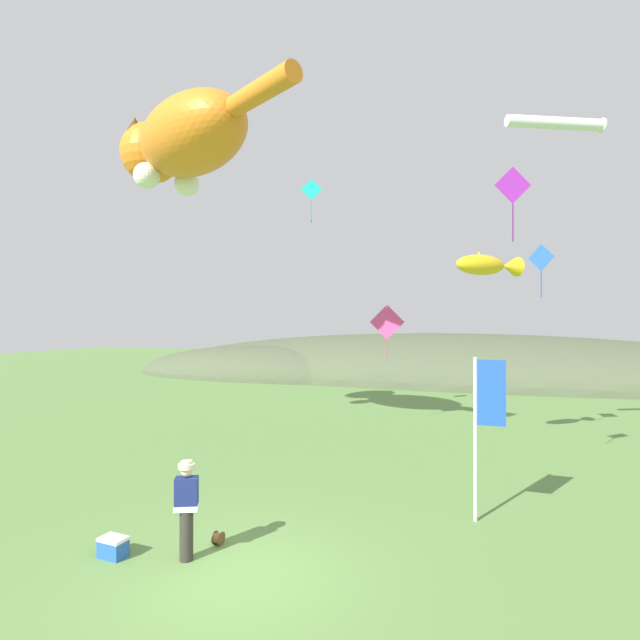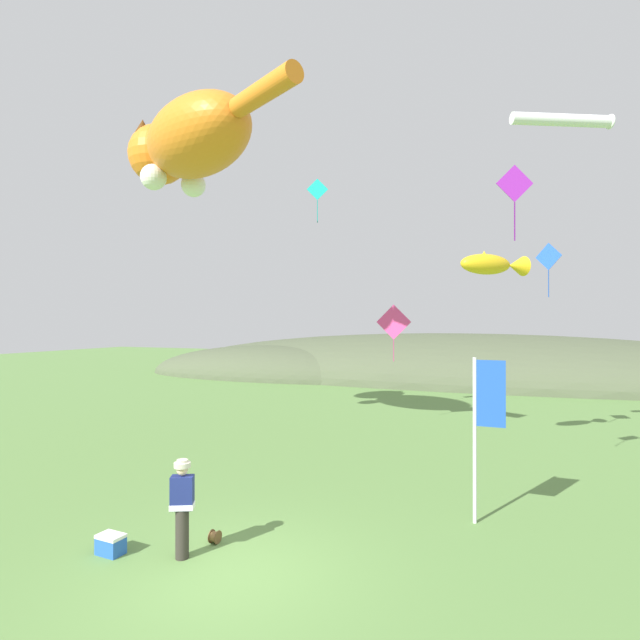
# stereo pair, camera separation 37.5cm
# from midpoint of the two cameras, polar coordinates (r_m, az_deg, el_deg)

# --- Properties ---
(ground_plane) EXTENTS (120.00, 120.00, 0.00)m
(ground_plane) POSITION_cam_midpoint_polar(r_m,az_deg,el_deg) (9.49, -8.95, -26.90)
(ground_plane) COLOR #5B8442
(distant_hill_ridge) EXTENTS (50.51, 15.87, 6.84)m
(distant_hill_ridge) POSITION_cam_midpoint_polar(r_m,az_deg,el_deg) (38.95, 12.67, -6.52)
(distant_hill_ridge) COLOR #4C563D
(distant_hill_ridge) RESTS_ON ground
(festival_attendant) EXTENTS (0.49, 0.42, 1.77)m
(festival_attendant) POSITION_cam_midpoint_polar(r_m,az_deg,el_deg) (9.86, -14.36, -19.82)
(festival_attendant) COLOR #332D28
(festival_attendant) RESTS_ON ground
(kite_spool) EXTENTS (0.16, 0.25, 0.25)m
(kite_spool) POSITION_cam_midpoint_polar(r_m,az_deg,el_deg) (10.61, -10.85, -23.16)
(kite_spool) COLOR olive
(kite_spool) RESTS_ON ground
(picnic_cooler) EXTENTS (0.51, 0.36, 0.36)m
(picnic_cooler) POSITION_cam_midpoint_polar(r_m,az_deg,el_deg) (10.67, -21.80, -22.70)
(picnic_cooler) COLOR blue
(picnic_cooler) RESTS_ON ground
(festival_banner_pole) EXTENTS (0.66, 0.08, 3.51)m
(festival_banner_pole) POSITION_cam_midpoint_polar(r_m,az_deg,el_deg) (11.29, 19.06, -10.29)
(festival_banner_pole) COLOR silver
(festival_banner_pole) RESTS_ON ground
(kite_giant_cat) EXTENTS (9.16, 5.57, 3.05)m
(kite_giant_cat) POSITION_cam_midpoint_polar(r_m,az_deg,el_deg) (19.26, -14.29, 18.98)
(kite_giant_cat) COLOR orange
(kite_fish_windsock) EXTENTS (2.23, 2.14, 0.75)m
(kite_fish_windsock) POSITION_cam_midpoint_polar(r_m,az_deg,el_deg) (16.76, 19.73, 6.00)
(kite_fish_windsock) COLOR gold
(kite_tube_streamer) EXTENTS (2.93, 1.76, 0.44)m
(kite_tube_streamer) POSITION_cam_midpoint_polar(r_m,az_deg,el_deg) (17.54, 26.59, 19.76)
(kite_tube_streamer) COLOR white
(kite_diamond_blue) EXTENTS (0.79, 0.48, 1.81)m
(kite_diamond_blue) POSITION_cam_midpoint_polar(r_m,az_deg,el_deg) (18.48, 25.20, 6.50)
(kite_diamond_blue) COLOR blue
(kite_diamond_teal) EXTENTS (0.81, 0.33, 1.76)m
(kite_diamond_teal) POSITION_cam_midpoint_polar(r_m,az_deg,el_deg) (20.59, 0.24, 14.63)
(kite_diamond_teal) COLOR #19BFBF
(kite_diamond_violet) EXTENTS (0.81, 0.35, 1.77)m
(kite_diamond_violet) POSITION_cam_midpoint_polar(r_m,az_deg,el_deg) (12.91, 22.16, 14.13)
(kite_diamond_violet) COLOR purple
(kite_diamond_pink) EXTENTS (1.44, 0.07, 2.34)m
(kite_diamond_pink) POSITION_cam_midpoint_polar(r_m,az_deg,el_deg) (20.68, 8.93, -0.27)
(kite_diamond_pink) COLOR #E53F8C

